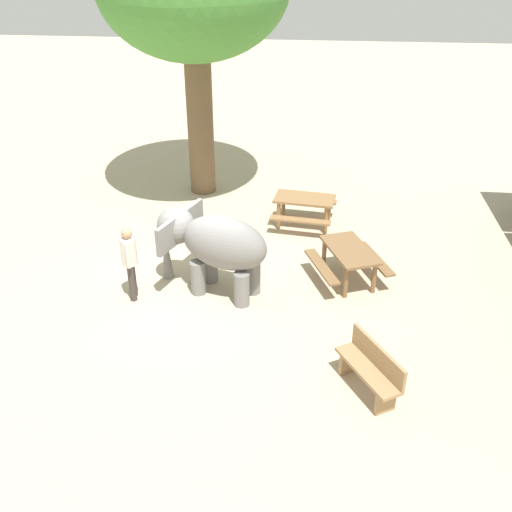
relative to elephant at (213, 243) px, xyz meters
name	(u,v)px	position (x,y,z in m)	size (l,w,h in m)	color
ground_plane	(194,280)	(-0.32, -0.51, -1.11)	(60.00, 60.00, 0.00)	#BAA88C
elephant	(213,243)	(0.00, 0.00, 0.00)	(1.93, 2.51, 1.75)	slate
person_handler	(130,258)	(0.47, -1.63, -0.17)	(0.50, 0.32, 1.62)	#3F3833
wooden_bench	(371,368)	(2.80, 3.05, -0.64)	(1.41, 1.06, 0.88)	#9E7A51
picnic_table_near	(349,257)	(-0.65, 2.82, -0.53)	(1.94, 1.93, 0.78)	brown
picnic_table_far	(304,205)	(-3.22, 1.79, -0.53)	(1.67, 1.68, 0.78)	olive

